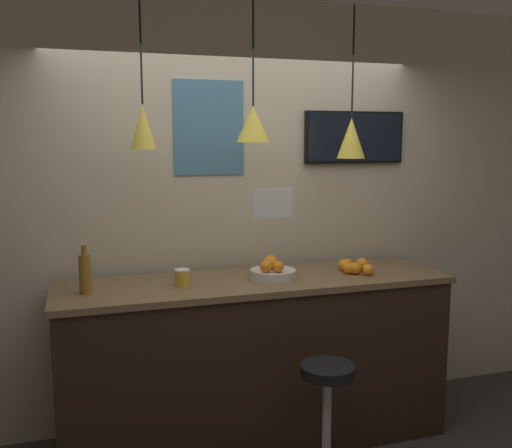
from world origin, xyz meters
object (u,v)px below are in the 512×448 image
object	(u,v)px
juice_bottle	(85,273)
mounted_tv	(354,137)
bar_stool	(327,410)
fruit_bowl	(272,271)
spread_jar	(182,278)

from	to	relation	value
juice_bottle	mounted_tv	distance (m)	2.09
bar_stool	fruit_bowl	distance (m)	0.90
juice_bottle	mounted_tv	world-z (taller)	mounted_tv
juice_bottle	spread_jar	xyz separation A→B (m)	(0.56, -0.00, -0.07)
fruit_bowl	spread_jar	size ratio (longest dim) A/B	2.82
spread_jar	mounted_tv	size ratio (longest dim) A/B	0.13
juice_bottle	bar_stool	bearing A→B (deg)	-24.50
fruit_bowl	spread_jar	bearing A→B (deg)	-179.98
fruit_bowl	bar_stool	bearing A→B (deg)	-77.49
spread_jar	fruit_bowl	bearing A→B (deg)	0.02
fruit_bowl	mounted_tv	size ratio (longest dim) A/B	0.38
juice_bottle	spread_jar	size ratio (longest dim) A/B	2.76
juice_bottle	mounted_tv	bearing A→B (deg)	12.64
spread_jar	juice_bottle	bearing A→B (deg)	180.00
fruit_bowl	mounted_tv	world-z (taller)	mounted_tv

